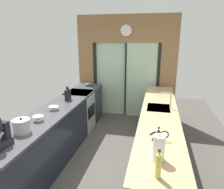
{
  "coord_description": "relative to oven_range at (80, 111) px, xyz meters",
  "views": [
    {
      "loc": [
        0.83,
        -3.06,
        2.16
      ],
      "look_at": [
        -0.0,
        0.69,
        1.07
      ],
      "focal_mm": 33.04,
      "sensor_mm": 36.0,
      "label": 1
    }
  ],
  "objects": [
    {
      "name": "oven_range",
      "position": [
        0.0,
        0.0,
        0.0
      ],
      "size": [
        0.6,
        0.6,
        0.92
      ],
      "color": "#B7BABC",
      "rests_on": "ground_plane"
    },
    {
      "name": "soap_bottle",
      "position": [
        1.8,
        -2.66,
        0.59
      ],
      "size": [
        0.05,
        0.05,
        0.28
      ],
      "color": "#D1CC4C",
      "rests_on": "right_counter_run"
    },
    {
      "name": "paper_towel_roll",
      "position": [
        1.8,
        -2.37,
        0.6
      ],
      "size": [
        0.14,
        0.14,
        0.3
      ],
      "color": "#B7BABC",
      "rests_on": "right_counter_run"
    },
    {
      "name": "back_wall_unit",
      "position": [
        0.91,
        1.15,
        1.07
      ],
      "size": [
        2.64,
        0.12,
        2.7
      ],
      "color": "olive",
      "rests_on": "ground_plane"
    },
    {
      "name": "mixing_bowl_mid",
      "position": [
        0.02,
        -1.23,
        0.5
      ],
      "size": [
        0.17,
        0.17,
        0.07
      ],
      "color": "silver",
      "rests_on": "left_counter_run"
    },
    {
      "name": "knife_block",
      "position": [
        0.02,
        -0.64,
        0.58
      ],
      "size": [
        0.08,
        0.14,
        0.29
      ],
      "color": "black",
      "rests_on": "left_counter_run"
    },
    {
      "name": "right_counter_run",
      "position": [
        1.82,
        -0.95,
        0.01
      ],
      "size": [
        0.62,
        3.8,
        0.92
      ],
      "color": "#1E232D",
      "rests_on": "ground_plane"
    },
    {
      "name": "kettle",
      "position": [
        1.8,
        -1.94,
        0.54
      ],
      "size": [
        0.23,
        0.16,
        0.18
      ],
      "color": "black",
      "rests_on": "right_counter_run"
    },
    {
      "name": "mixing_bowl_far",
      "position": [
        0.02,
        0.64,
        0.5
      ],
      "size": [
        0.19,
        0.19,
        0.06
      ],
      "color": "teal",
      "rests_on": "left_counter_run"
    },
    {
      "name": "ground_plane",
      "position": [
        0.91,
        -0.65,
        -0.47
      ],
      "size": [
        5.04,
        7.6,
        0.02
      ],
      "primitive_type": "cube",
      "color": "#4C4742"
    },
    {
      "name": "stock_pot",
      "position": [
        0.02,
        -2.11,
        0.56
      ],
      "size": [
        0.23,
        0.23,
        0.21
      ],
      "color": "#B7BABC",
      "rests_on": "left_counter_run"
    },
    {
      "name": "mixing_bowl_near",
      "position": [
        0.02,
        -1.72,
        0.51
      ],
      "size": [
        0.16,
        0.16,
        0.08
      ],
      "color": "silver",
      "rests_on": "left_counter_run"
    },
    {
      "name": "left_counter_run",
      "position": [
        -0.0,
        -1.12,
        0.01
      ],
      "size": [
        0.62,
        3.8,
        0.92
      ],
      "color": "#1E232D",
      "rests_on": "ground_plane"
    },
    {
      "name": "sink_faucet",
      "position": [
        1.97,
        -0.7,
        0.65
      ],
      "size": [
        0.19,
        0.02,
        0.29
      ],
      "color": "#B7BABC",
      "rests_on": "right_counter_run"
    }
  ]
}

